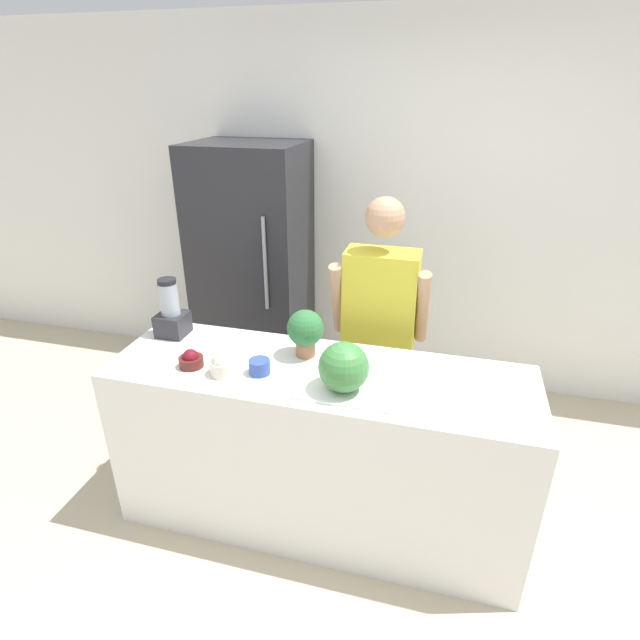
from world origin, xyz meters
TOP-DOWN VIEW (x-y plane):
  - ground_plane at (0.00, 0.00)m, footprint 14.00×14.00m
  - wall_back at (0.00, 1.96)m, footprint 8.00×0.06m
  - counter_island at (0.00, 0.31)m, footprint 2.02×0.63m
  - refrigerator at (-0.84, 1.59)m, footprint 0.76×0.66m
  - person at (0.19, 0.93)m, footprint 0.54×0.26m
  - cutting_board at (0.16, 0.17)m, footprint 0.43×0.24m
  - watermelon at (0.15, 0.17)m, footprint 0.22×0.22m
  - bowl_cherries at (-0.60, 0.20)m, footprint 0.12×0.12m
  - bowl_cream at (-0.42, 0.17)m, footprint 0.12×0.12m
  - bowl_small_blue at (-0.26, 0.22)m, footprint 0.10×0.10m
  - blender at (-0.85, 0.48)m, footprint 0.15×0.15m
  - potted_plant at (-0.10, 0.44)m, footprint 0.18×0.18m

SIDE VIEW (x-z plane):
  - ground_plane at x=0.00m, z-range 0.00..0.00m
  - counter_island at x=0.00m, z-range 0.00..0.92m
  - person at x=0.19m, z-range 0.02..1.64m
  - refrigerator at x=-0.84m, z-range 0.00..1.79m
  - cutting_board at x=0.16m, z-range 0.92..0.93m
  - bowl_small_blue at x=-0.26m, z-range 0.92..0.99m
  - bowl_cherries at x=-0.60m, z-range 0.91..1.00m
  - bowl_cream at x=-0.42m, z-range 0.91..1.03m
  - watermelon at x=0.15m, z-range 0.93..1.15m
  - blender at x=-0.85m, z-range 0.89..1.20m
  - potted_plant at x=-0.10m, z-range 0.94..1.18m
  - wall_back at x=0.00m, z-range 0.00..2.60m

